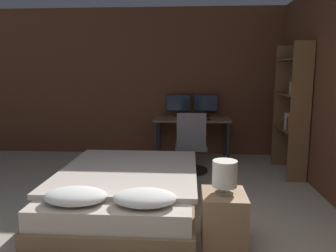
{
  "coord_description": "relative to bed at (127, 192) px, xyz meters",
  "views": [
    {
      "loc": [
        0.31,
        -1.95,
        1.53
      ],
      "look_at": [
        -0.01,
        2.82,
        0.75
      ],
      "focal_mm": 35.0,
      "sensor_mm": 36.0,
      "label": 1
    }
  ],
  "objects": [
    {
      "name": "keyboard",
      "position": [
        0.73,
        2.08,
        0.51
      ],
      "size": [
        0.38,
        0.13,
        0.02
      ],
      "color": "black",
      "rests_on": "desk"
    },
    {
      "name": "wall_back",
      "position": [
        0.37,
        2.73,
        1.12
      ],
      "size": [
        12.0,
        0.06,
        2.7
      ],
      "color": "brown",
      "rests_on": "ground_plane"
    },
    {
      "name": "desk",
      "position": [
        0.73,
        2.32,
        0.41
      ],
      "size": [
        1.32,
        0.69,
        0.74
      ],
      "color": "#846042",
      "rests_on": "ground_plane"
    },
    {
      "name": "monitor_right",
      "position": [
        0.98,
        2.56,
        0.73
      ],
      "size": [
        0.44,
        0.16,
        0.4
      ],
      "color": "black",
      "rests_on": "desk"
    },
    {
      "name": "monitor_left",
      "position": [
        0.47,
        2.56,
        0.73
      ],
      "size": [
        0.44,
        0.16,
        0.4
      ],
      "color": "black",
      "rests_on": "desk"
    },
    {
      "name": "bookshelf",
      "position": [
        2.2,
        1.5,
        0.81
      ],
      "size": [
        0.28,
        0.89,
        1.95
      ],
      "color": "brown",
      "rests_on": "ground_plane"
    },
    {
      "name": "office_chair",
      "position": [
        0.71,
        1.5,
        0.14
      ],
      "size": [
        0.52,
        0.52,
        0.95
      ],
      "color": "black",
      "rests_on": "ground_plane"
    },
    {
      "name": "bed",
      "position": [
        0.0,
        0.0,
        0.0
      ],
      "size": [
        1.52,
        2.05,
        0.54
      ],
      "color": "#846647",
      "rests_on": "ground_plane"
    },
    {
      "name": "computer_mouse",
      "position": [
        1.01,
        2.08,
        0.52
      ],
      "size": [
        0.07,
        0.05,
        0.04
      ],
      "color": "black",
      "rests_on": "desk"
    },
    {
      "name": "nightstand",
      "position": [
        0.99,
        -0.64,
        0.01
      ],
      "size": [
        0.38,
        0.43,
        0.49
      ],
      "color": "#997551",
      "rests_on": "ground_plane"
    },
    {
      "name": "bedside_lamp",
      "position": [
        0.99,
        -0.64,
        0.43
      ],
      "size": [
        0.22,
        0.22,
        0.29
      ],
      "color": "gray",
      "rests_on": "nightstand"
    }
  ]
}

